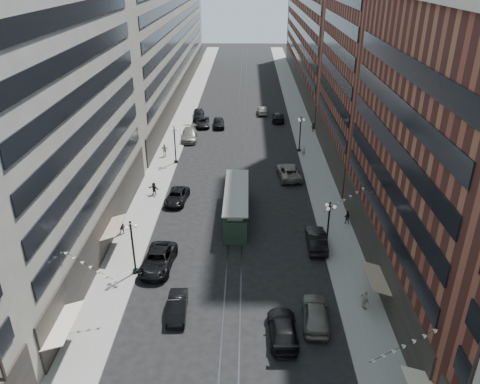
# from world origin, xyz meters

# --- Properties ---
(ground) EXTENTS (220.00, 220.00, 0.00)m
(ground) POSITION_xyz_m (0.00, 60.00, 0.00)
(ground) COLOR black
(ground) RESTS_ON ground
(sidewalk_west) EXTENTS (4.00, 180.00, 0.15)m
(sidewalk_west) POSITION_xyz_m (-11.00, 70.00, 0.07)
(sidewalk_west) COLOR gray
(sidewalk_west) RESTS_ON ground
(sidewalk_east) EXTENTS (4.00, 180.00, 0.15)m
(sidewalk_east) POSITION_xyz_m (11.00, 70.00, 0.07)
(sidewalk_east) COLOR gray
(sidewalk_east) RESTS_ON ground
(rail_west) EXTENTS (0.12, 180.00, 0.02)m
(rail_west) POSITION_xyz_m (-0.70, 70.00, 0.01)
(rail_west) COLOR #2D2D33
(rail_west) RESTS_ON ground
(rail_east) EXTENTS (0.12, 180.00, 0.02)m
(rail_east) POSITION_xyz_m (0.70, 70.00, 0.01)
(rail_east) COLOR #2D2D33
(rail_east) RESTS_ON ground
(building_west_mid) EXTENTS (8.00, 36.00, 28.00)m
(building_west_mid) POSITION_xyz_m (-17.00, 33.00, 14.00)
(building_west_mid) COLOR #A49F91
(building_west_mid) RESTS_ON ground
(building_west_far) EXTENTS (8.00, 90.00, 26.00)m
(building_west_far) POSITION_xyz_m (-17.00, 96.00, 13.00)
(building_west_far) COLOR #A49F91
(building_west_far) RESTS_ON ground
(building_east_mid) EXTENTS (8.00, 30.00, 24.00)m
(building_east_mid) POSITION_xyz_m (17.00, 28.00, 12.00)
(building_east_mid) COLOR brown
(building_east_mid) RESTS_ON ground
(building_east_tower) EXTENTS (8.00, 26.00, 42.00)m
(building_east_tower) POSITION_xyz_m (17.00, 56.00, 21.00)
(building_east_tower) COLOR brown
(building_east_tower) RESTS_ON ground
(building_east_far) EXTENTS (8.00, 72.00, 24.00)m
(building_east_far) POSITION_xyz_m (17.00, 105.00, 12.00)
(building_east_far) COLOR brown
(building_east_far) RESTS_ON ground
(lamppost_sw_far) EXTENTS (1.03, 1.14, 5.52)m
(lamppost_sw_far) POSITION_xyz_m (-9.20, 28.00, 3.10)
(lamppost_sw_far) COLOR black
(lamppost_sw_far) RESTS_ON sidewalk_west
(lamppost_sw_mid) EXTENTS (1.03, 1.14, 5.52)m
(lamppost_sw_mid) POSITION_xyz_m (-9.20, 55.00, 3.10)
(lamppost_sw_mid) COLOR black
(lamppost_sw_mid) RESTS_ON sidewalk_west
(lamppost_se_far) EXTENTS (1.03, 1.14, 5.52)m
(lamppost_se_far) POSITION_xyz_m (9.20, 32.00, 3.10)
(lamppost_se_far) COLOR black
(lamppost_se_far) RESTS_ON sidewalk_east
(lamppost_se_mid) EXTENTS (1.03, 1.14, 5.52)m
(lamppost_se_mid) POSITION_xyz_m (9.20, 60.00, 3.10)
(lamppost_se_mid) COLOR black
(lamppost_se_mid) RESTS_ON sidewalk_east
(streetcar) EXTENTS (2.68, 12.11, 3.35)m
(streetcar) POSITION_xyz_m (0.00, 39.06, 1.55)
(streetcar) COLOR #233728
(streetcar) RESTS_ON ground
(car_2) EXTENTS (3.18, 6.18, 1.67)m
(car_2) POSITION_xyz_m (-7.24, 29.06, 0.83)
(car_2) COLOR black
(car_2) RESTS_ON ground
(car_4) EXTENTS (2.43, 5.30, 1.76)m
(car_4) POSITION_xyz_m (6.80, 21.66, 0.88)
(car_4) COLOR #616056
(car_4) RESTS_ON ground
(car_5) EXTENTS (1.73, 4.43, 1.44)m
(car_5) POSITION_xyz_m (-4.50, 22.47, 0.72)
(car_5) COLOR black
(car_5) RESTS_ON ground
(pedestrian_2) EXTENTS (0.83, 0.54, 1.59)m
(pedestrian_2) POSITION_xyz_m (-12.15, 34.91, 0.94)
(pedestrian_2) COLOR black
(pedestrian_2) RESTS_ON sidewalk_west
(pedestrian_4) EXTENTS (0.84, 1.15, 1.79)m
(pedestrian_4) POSITION_xyz_m (11.08, 23.21, 1.05)
(pedestrian_4) COLOR #AFA491
(pedestrian_4) RESTS_ON sidewalk_east
(car_7) EXTENTS (2.84, 5.31, 1.42)m
(car_7) POSITION_xyz_m (-7.37, 42.81, 0.71)
(car_7) COLOR black
(car_7) RESTS_ON ground
(car_8) EXTENTS (2.86, 6.19, 1.75)m
(car_8) POSITION_xyz_m (-8.40, 65.18, 0.88)
(car_8) COLOR slate
(car_8) RESTS_ON ground
(car_9) EXTENTS (2.66, 5.34, 1.75)m
(car_9) POSITION_xyz_m (-7.98, 77.10, 0.87)
(car_9) COLOR black
(car_9) RESTS_ON ground
(car_10) EXTENTS (1.93, 5.34, 1.75)m
(car_10) POSITION_xyz_m (8.33, 32.94, 0.87)
(car_10) COLOR black
(car_10) RESTS_ON ground
(car_11) EXTENTS (3.45, 6.40, 1.71)m
(car_11) POSITION_xyz_m (6.84, 50.30, 0.85)
(car_11) COLOR slate
(car_11) RESTS_ON ground
(car_12) EXTENTS (2.42, 5.39, 1.53)m
(car_12) POSITION_xyz_m (6.80, 75.78, 0.77)
(car_12) COLOR black
(car_12) RESTS_ON ground
(car_13) EXTENTS (2.30, 4.90, 1.62)m
(car_13) POSITION_xyz_m (-3.95, 72.00, 0.81)
(car_13) COLOR black
(car_13) RESTS_ON ground
(car_14) EXTENTS (1.77, 4.53, 1.47)m
(car_14) POSITION_xyz_m (4.01, 80.23, 0.73)
(car_14) COLOR #626157
(car_14) RESTS_ON ground
(pedestrian_5) EXTENTS (1.54, 0.98, 1.61)m
(pedestrian_5) POSITION_xyz_m (-10.46, 44.48, 0.96)
(pedestrian_5) COLOR black
(pedestrian_5) RESTS_ON sidewalk_west
(pedestrian_6) EXTENTS (1.22, 0.76, 1.93)m
(pedestrian_6) POSITION_xyz_m (-11.20, 57.45, 1.12)
(pedestrian_6) COLOR #AAA48C
(pedestrian_6) RESTS_ON sidewalk_west
(pedestrian_7) EXTENTS (0.82, 0.59, 1.51)m
(pedestrian_7) POSITION_xyz_m (12.33, 37.67, 0.91)
(pedestrian_7) COLOR black
(pedestrian_7) RESTS_ON sidewalk_east
(pedestrian_8) EXTENTS (0.56, 0.37, 1.54)m
(pedestrian_8) POSITION_xyz_m (9.64, 58.10, 0.92)
(pedestrian_8) COLOR #BFB99E
(pedestrian_8) RESTS_ON sidewalk_east
(pedestrian_9) EXTENTS (1.04, 0.58, 1.53)m
(pedestrian_9) POSITION_xyz_m (12.50, 69.50, 0.91)
(pedestrian_9) COLOR black
(pedestrian_9) RESTS_ON sidewalk_east
(car_extra_0) EXTENTS (2.85, 5.37, 1.44)m
(car_extra_0) POSITION_xyz_m (-6.86, 72.48, 0.72)
(car_extra_0) COLOR black
(car_extra_0) RESTS_ON ground
(car_extra_1) EXTENTS (2.31, 5.45, 1.57)m
(car_extra_1) POSITION_xyz_m (4.05, 19.96, 0.78)
(car_extra_1) COLOR black
(car_extra_1) RESTS_ON ground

